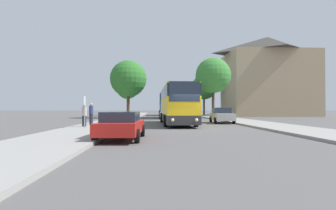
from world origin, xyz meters
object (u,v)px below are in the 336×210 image
Objects in this scene: tree_left_far at (128,88)px; bus_middle at (168,106)px; pedestrian_waiting_near at (91,113)px; tree_right_near at (213,76)px; bus_rear at (166,107)px; bus_stop_sign at (85,108)px; tree_left_near at (128,79)px; parked_car_right_near at (222,115)px; bus_front at (177,105)px; parked_car_left_curb at (121,125)px; tree_right_mid at (204,87)px; pedestrian_waiting_far at (84,115)px.

bus_middle is at bearing -57.65° from tree_left_far.
bus_middle is 18.73m from pedestrian_waiting_near.
bus_rear is at bearing 110.43° from tree_right_near.
tree_left_far is at bearing 91.02° from bus_stop_sign.
parked_car_right_near is at bearing -52.33° from tree_left_near.
bus_front is 2.65× the size of parked_car_left_curb.
tree_right_near reaches higher than bus_middle.
tree_right_mid reaches higher than pedestrian_waiting_near.
tree_right_mid is at bearing 67.14° from bus_stop_sign.
bus_rear is at bearing 88.51° from bus_front.
bus_middle is 1.18× the size of tree_left_near.
tree_left_near is at bearing -115.13° from bus_rear.
bus_rear is 16.14m from tree_left_near.
bus_rear is (0.16, 30.18, -0.07)m from bus_front.
bus_rear is 42.00m from parked_car_left_curb.
bus_front is 1.33× the size of tree_right_near.
tree_left_near reaches higher than tree_left_far.
tree_right_mid is at bearing 43.00° from tree_left_near.
bus_middle is 1.36× the size of tree_left_far.
tree_right_mid is (3.26, 27.27, 5.03)m from parked_car_right_near.
bus_rear is 2.47× the size of parked_car_right_near.
parked_car_right_near is 27.92m from tree_right_mid.
tree_left_near is at bearing 88.17° from bus_stop_sign.
tree_left_far reaches higher than bus_middle.
parked_car_right_near is at bearing -96.82° from tree_right_mid.
pedestrian_waiting_near is (-7.44, -1.82, -0.79)m from bus_front.
tree_left_far is at bearing -172.30° from tree_right_mid.
parked_car_left_curb is 7.99m from pedestrian_waiting_far.
tree_right_mid is (7.83, -1.05, 4.06)m from bus_rear.
bus_front is at bearing -88.39° from bus_middle.
parked_car_right_near is at bearing -69.10° from bus_middle.
parked_car_right_near is 0.54× the size of tree_right_mid.
tree_left_near reaches higher than parked_car_right_near.
bus_stop_sign is 24.04m from tree_right_near.
tree_left_near is (-10.87, 14.08, 5.21)m from parked_car_right_near.
tree_right_mid is (15.43, 30.94, 4.77)m from pedestrian_waiting_near.
tree_right_mid is at bearing 91.61° from pedestrian_waiting_near.
tree_left_near is 1.05× the size of tree_right_mid.
bus_middle reaches higher than bus_front.
pedestrian_waiting_near is 0.21× the size of tree_left_near.
pedestrian_waiting_far is 0.19× the size of tree_left_near.
tree_left_near is (1.29, 17.76, 4.96)m from pedestrian_waiting_near.
pedestrian_waiting_near is at bearing -94.16° from tree_left_near.
bus_rear is at bearing 104.75° from pedestrian_waiting_near.
pedestrian_waiting_near reaches higher than parked_car_left_curb.
bus_stop_sign is at bearing 115.50° from pedestrian_waiting_far.
bus_rear is 28.70m from parked_car_right_near.
pedestrian_waiting_far is 0.20× the size of tree_right_mid.
bus_front is 17.58m from tree_left_near.
tree_left_far reaches higher than bus_rear.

